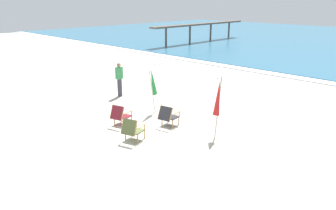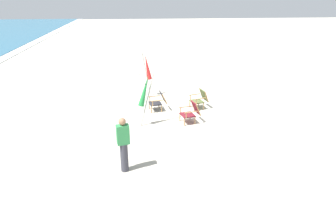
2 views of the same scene
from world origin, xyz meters
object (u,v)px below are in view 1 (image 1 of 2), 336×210
at_px(beach_chair_far_center, 132,129).
at_px(person_near_chairs, 119,79).
at_px(beach_chair_back_right, 168,115).
at_px(umbrella_furled_red, 218,98).
at_px(beach_chair_back_left, 120,115).
at_px(umbrella_furled_green, 153,82).

relative_size(beach_chair_far_center, person_near_chairs, 0.51).
xyz_separation_m(beach_chair_back_right, umbrella_furled_red, (1.87, 0.43, 0.95)).
height_order(beach_chair_back_left, umbrella_furled_red, umbrella_furled_red).
distance_m(beach_chair_back_right, umbrella_furled_red, 2.14).
bearing_deg(beach_chair_back_left, beach_chair_back_right, 42.13).
relative_size(umbrella_furled_red, umbrella_furled_green, 1.03).
height_order(beach_chair_far_center, beach_chair_back_right, beach_chair_far_center).
xyz_separation_m(umbrella_furled_red, umbrella_furled_green, (-3.28, 0.14, -0.04)).
height_order(beach_chair_far_center, umbrella_furled_red, umbrella_furled_red).
xyz_separation_m(umbrella_furled_red, person_near_chairs, (-6.30, 0.76, -0.54)).
bearing_deg(person_near_chairs, beach_chair_back_right, -15.06).
bearing_deg(beach_chair_far_center, beach_chair_back_left, 157.12).
bearing_deg(beach_chair_far_center, umbrella_furled_green, 122.90).
height_order(beach_chair_back_left, beach_chair_back_right, beach_chair_back_left).
relative_size(beach_chair_back_right, person_near_chairs, 0.50).
xyz_separation_m(beach_chair_back_right, umbrella_furled_green, (-1.42, 0.57, 0.91)).
bearing_deg(umbrella_furled_red, umbrella_furled_green, 177.49).
distance_m(umbrella_furled_red, umbrella_furled_green, 3.28).
relative_size(beach_chair_back_left, umbrella_furled_green, 0.40).
bearing_deg(beach_chair_back_left, umbrella_furled_green, 93.69).
bearing_deg(beach_chair_far_center, beach_chair_back_right, 93.31).
xyz_separation_m(beach_chair_back_left, person_near_chairs, (-3.13, 2.37, 0.41)).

